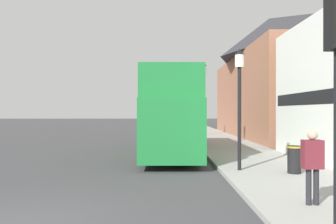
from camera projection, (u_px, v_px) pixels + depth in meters
ground_plane at (129, 138)px, 27.23m from camera, size 144.00×144.00×0.00m
sidewalk at (219, 141)px, 24.28m from camera, size 3.99×108.00×0.14m
brick_terrace_rear at (269, 78)px, 28.25m from camera, size 6.00×18.85×10.27m
tour_bus at (170, 120)px, 16.94m from camera, size 2.58×9.85×4.10m
parked_car_ahead_of_bus at (177, 133)px, 23.76m from camera, size 1.95×4.40×1.42m
pedestrian_nearest at (312, 160)px, 7.37m from camera, size 0.44×0.24×1.69m
lamp_post_nearest at (239, 86)px, 11.75m from camera, size 0.35×0.35×4.37m
lamp_post_second at (204, 89)px, 20.07m from camera, size 0.35×0.35×5.12m
lamp_post_third at (193, 98)px, 28.41m from camera, size 0.35×0.35×4.76m
litter_bin at (294, 159)px, 11.12m from camera, size 0.48×0.48×0.94m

